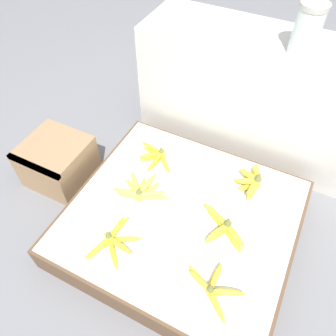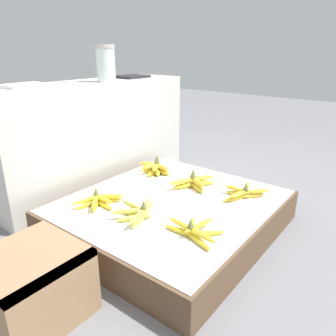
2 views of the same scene
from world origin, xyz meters
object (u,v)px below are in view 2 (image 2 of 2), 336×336
at_px(banana_bunch_middle_left, 138,212).
at_px(glass_jar, 106,63).
at_px(banana_bunch_back_midleft, 155,168).
at_px(banana_bunch_middle_midleft, 194,182).
at_px(banana_bunch_front_left, 194,231).
at_px(wooden_crate, 33,285).
at_px(banana_bunch_front_midleft, 244,192).
at_px(foam_tray_white, 24,86).
at_px(banana_bunch_back_left, 98,201).

height_order(banana_bunch_middle_left, glass_jar, glass_jar).
bearing_deg(banana_bunch_back_midleft, glass_jar, 90.00).
bearing_deg(banana_bunch_middle_midleft, banana_bunch_front_left, -146.50).
bearing_deg(banana_bunch_back_midleft, wooden_crate, -163.91).
relative_size(banana_bunch_back_midleft, glass_jar, 0.99).
distance_m(banana_bunch_front_left, glass_jar, 1.22).
bearing_deg(banana_bunch_back_midleft, banana_bunch_middle_left, -147.87).
bearing_deg(glass_jar, banana_bunch_middle_midleft, -92.82).
distance_m(banana_bunch_middle_left, glass_jar, 1.02).
distance_m(banana_bunch_front_left, banana_bunch_front_midleft, 0.47).
distance_m(banana_bunch_front_midleft, banana_bunch_middle_midleft, 0.27).
distance_m(glass_jar, foam_tray_white, 0.50).
bearing_deg(wooden_crate, banana_bunch_back_midleft, 16.09).
relative_size(banana_bunch_front_left, banana_bunch_back_midleft, 1.19).
bearing_deg(banana_bunch_middle_left, wooden_crate, 179.48).
distance_m(banana_bunch_front_midleft, glass_jar, 1.13).
xyz_separation_m(banana_bunch_back_midleft, glass_jar, (-0.00, 0.38, 0.60)).
bearing_deg(banana_bunch_back_midleft, banana_bunch_middle_midleft, -96.30).
relative_size(banana_bunch_front_left, banana_bunch_middle_midleft, 1.03).
bearing_deg(glass_jar, banana_bunch_middle_left, -124.57).
relative_size(banana_bunch_front_midleft, banana_bunch_middle_left, 0.93).
bearing_deg(glass_jar, banana_bunch_back_left, -138.52).
distance_m(wooden_crate, banana_bunch_front_midleft, 1.06).
xyz_separation_m(wooden_crate, banana_bunch_middle_midleft, (0.96, -0.02, 0.07)).
bearing_deg(banana_bunch_front_left, banana_bunch_middle_left, 94.23).
xyz_separation_m(wooden_crate, glass_jar, (0.99, 0.67, 0.67)).
bearing_deg(banana_bunch_front_midleft, banana_bunch_middle_midleft, 102.53).
relative_size(banana_bunch_middle_left, glass_jar, 1.24).
bearing_deg(banana_bunch_back_left, glass_jar, 41.48).
relative_size(wooden_crate, banana_bunch_middle_left, 1.18).
bearing_deg(banana_bunch_middle_midleft, foam_tray_white, 117.92).
bearing_deg(banana_bunch_middle_left, banana_bunch_back_left, 98.34).
bearing_deg(wooden_crate, banana_bunch_middle_left, -0.52).
relative_size(banana_bunch_front_midleft, glass_jar, 1.16).
xyz_separation_m(glass_jar, foam_tray_white, (-0.47, 0.13, -0.10)).
xyz_separation_m(banana_bunch_middle_left, foam_tray_white, (-0.01, 0.81, 0.51)).
distance_m(banana_bunch_middle_midleft, banana_bunch_back_midleft, 0.31).
distance_m(wooden_crate, banana_bunch_middle_midleft, 0.96).
height_order(banana_bunch_front_midleft, banana_bunch_back_left, banana_bunch_front_midleft).
bearing_deg(foam_tray_white, banana_bunch_back_midleft, -47.64).
relative_size(banana_bunch_front_left, banana_bunch_middle_left, 0.95).
height_order(banana_bunch_front_midleft, foam_tray_white, foam_tray_white).
xyz_separation_m(banana_bunch_front_midleft, banana_bunch_middle_midleft, (-0.06, 0.27, 0.01)).
relative_size(banana_bunch_back_left, banana_bunch_back_midleft, 1.06).
bearing_deg(banana_bunch_front_midleft, banana_bunch_back_left, 135.32).
xyz_separation_m(banana_bunch_front_left, glass_jar, (0.44, 0.96, 0.61)).
bearing_deg(glass_jar, banana_bunch_back_midleft, -90.00).
bearing_deg(banana_bunch_front_left, wooden_crate, 152.02).
height_order(banana_bunch_back_midleft, foam_tray_white, foam_tray_white).
xyz_separation_m(banana_bunch_front_left, banana_bunch_back_midleft, (0.44, 0.58, 0.01)).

